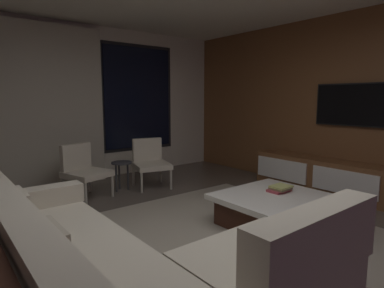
{
  "coord_description": "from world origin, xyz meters",
  "views": [
    {
      "loc": [
        -1.86,
        -2.01,
        1.44
      ],
      "look_at": [
        0.69,
        1.16,
        0.87
      ],
      "focal_mm": 30.41,
      "sensor_mm": 36.0,
      "label": 1
    }
  ],
  "objects_px": {
    "media_console": "(354,183)",
    "mounted_tv": "(352,105)",
    "sectional_couch": "(126,273)",
    "book_stack_on_coffee_table": "(280,189)",
    "accent_chair_by_curtain": "(83,168)",
    "accent_chair_near_window": "(150,160)",
    "side_stool": "(122,167)",
    "coffee_table": "(277,211)"
  },
  "relations": [
    {
      "from": "accent_chair_by_curtain",
      "to": "side_stool",
      "type": "distance_m",
      "value": 0.6
    },
    {
      "from": "mounted_tv",
      "to": "side_stool",
      "type": "bearing_deg",
      "value": 137.83
    },
    {
      "from": "sectional_couch",
      "to": "mounted_tv",
      "type": "bearing_deg",
      "value": 5.96
    },
    {
      "from": "accent_chair_near_window",
      "to": "media_console",
      "type": "xyz_separation_m",
      "value": [
        1.88,
        -2.47,
        -0.18
      ]
    },
    {
      "from": "accent_chair_near_window",
      "to": "coffee_table",
      "type": "bearing_deg",
      "value": -85.45
    },
    {
      "from": "media_console",
      "to": "mounted_tv",
      "type": "bearing_deg",
      "value": 47.61
    },
    {
      "from": "book_stack_on_coffee_table",
      "to": "side_stool",
      "type": "bearing_deg",
      "value": 110.17
    },
    {
      "from": "side_stool",
      "to": "mounted_tv",
      "type": "distance_m",
      "value": 3.58
    },
    {
      "from": "coffee_table",
      "to": "accent_chair_by_curtain",
      "type": "xyz_separation_m",
      "value": [
        -1.28,
        2.47,
        0.25
      ]
    },
    {
      "from": "accent_chair_by_curtain",
      "to": "side_stool",
      "type": "bearing_deg",
      "value": -3.2
    },
    {
      "from": "sectional_couch",
      "to": "book_stack_on_coffee_table",
      "type": "bearing_deg",
      "value": 9.8
    },
    {
      "from": "side_stool",
      "to": "book_stack_on_coffee_table",
      "type": "bearing_deg",
      "value": -69.83
    },
    {
      "from": "mounted_tv",
      "to": "media_console",
      "type": "bearing_deg",
      "value": -132.39
    },
    {
      "from": "sectional_couch",
      "to": "coffee_table",
      "type": "height_order",
      "value": "sectional_couch"
    },
    {
      "from": "coffee_table",
      "to": "mounted_tv",
      "type": "distance_m",
      "value": 2.2
    },
    {
      "from": "sectional_couch",
      "to": "accent_chair_by_curtain",
      "type": "relative_size",
      "value": 3.21
    },
    {
      "from": "coffee_table",
      "to": "accent_chair_by_curtain",
      "type": "bearing_deg",
      "value": 117.34
    },
    {
      "from": "accent_chair_near_window",
      "to": "media_console",
      "type": "height_order",
      "value": "accent_chair_near_window"
    },
    {
      "from": "sectional_couch",
      "to": "media_console",
      "type": "relative_size",
      "value": 0.81
    },
    {
      "from": "sectional_couch",
      "to": "accent_chair_near_window",
      "type": "height_order",
      "value": "sectional_couch"
    },
    {
      "from": "book_stack_on_coffee_table",
      "to": "media_console",
      "type": "height_order",
      "value": "media_console"
    },
    {
      "from": "sectional_couch",
      "to": "book_stack_on_coffee_table",
      "type": "height_order",
      "value": "sectional_couch"
    },
    {
      "from": "accent_chair_near_window",
      "to": "sectional_couch",
      "type": "bearing_deg",
      "value": -124.34
    },
    {
      "from": "book_stack_on_coffee_table",
      "to": "accent_chair_by_curtain",
      "type": "bearing_deg",
      "value": 121.45
    },
    {
      "from": "book_stack_on_coffee_table",
      "to": "mounted_tv",
      "type": "relative_size",
      "value": 0.25
    },
    {
      "from": "mounted_tv",
      "to": "accent_chair_by_curtain",
      "type": "bearing_deg",
      "value": 143.28
    },
    {
      "from": "mounted_tv",
      "to": "book_stack_on_coffee_table",
      "type": "bearing_deg",
      "value": -179.07
    },
    {
      "from": "book_stack_on_coffee_table",
      "to": "media_console",
      "type": "bearing_deg",
      "value": -6.45
    },
    {
      "from": "sectional_couch",
      "to": "media_console",
      "type": "height_order",
      "value": "sectional_couch"
    },
    {
      "from": "accent_chair_by_curtain",
      "to": "media_console",
      "type": "relative_size",
      "value": 0.25
    },
    {
      "from": "sectional_couch",
      "to": "mounted_tv",
      "type": "xyz_separation_m",
      "value": [
        3.89,
        0.41,
        1.06
      ]
    },
    {
      "from": "sectional_couch",
      "to": "book_stack_on_coffee_table",
      "type": "distance_m",
      "value": 2.23
    },
    {
      "from": "book_stack_on_coffee_table",
      "to": "media_console",
      "type": "distance_m",
      "value": 1.53
    },
    {
      "from": "accent_chair_by_curtain",
      "to": "sectional_couch",
      "type": "bearing_deg",
      "value": -105.1
    },
    {
      "from": "media_console",
      "to": "mounted_tv",
      "type": "height_order",
      "value": "mounted_tv"
    },
    {
      "from": "sectional_couch",
      "to": "accent_chair_by_curtain",
      "type": "xyz_separation_m",
      "value": [
        0.74,
        2.75,
        0.14
      ]
    },
    {
      "from": "coffee_table",
      "to": "mounted_tv",
      "type": "relative_size",
      "value": 1.07
    },
    {
      "from": "book_stack_on_coffee_table",
      "to": "sectional_couch",
      "type": "bearing_deg",
      "value": -170.2
    },
    {
      "from": "accent_chair_near_window",
      "to": "accent_chair_by_curtain",
      "type": "bearing_deg",
      "value": 176.07
    },
    {
      "from": "media_console",
      "to": "accent_chair_by_curtain",
      "type": "bearing_deg",
      "value": 139.36
    },
    {
      "from": "accent_chair_by_curtain",
      "to": "media_console",
      "type": "bearing_deg",
      "value": -40.64
    },
    {
      "from": "side_stool",
      "to": "media_console",
      "type": "distance_m",
      "value": 3.45
    }
  ]
}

